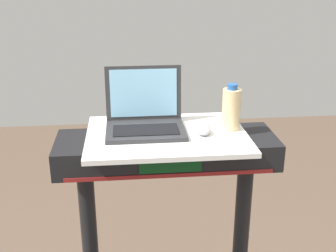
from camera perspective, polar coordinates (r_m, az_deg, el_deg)
desk_board at (r=1.75m, az=-0.16°, el=-1.26°), size 0.65×0.47×0.02m
laptop at (r=1.78m, az=-3.06°, el=1.09°), size 0.32×0.25×0.25m
computer_mouse at (r=1.75m, az=4.69°, el=-0.48°), size 0.07×0.10×0.03m
water_bottle at (r=1.78m, az=8.35°, el=2.29°), size 0.08×0.08×0.19m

